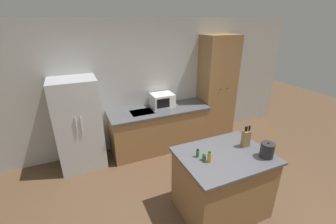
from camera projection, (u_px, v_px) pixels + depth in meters
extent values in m
plane|color=brown|center=(202.00, 216.00, 3.18)|extent=(14.00, 14.00, 0.00)
cube|color=#B2B2AD|center=(146.00, 86.00, 4.64)|extent=(7.20, 0.06, 2.60)
cube|color=#B7BABC|center=(79.00, 124.00, 4.01)|extent=(0.77, 0.62, 1.67)
cylinder|color=silver|center=(76.00, 125.00, 3.67)|extent=(0.02, 0.02, 0.30)
cylinder|color=silver|center=(81.00, 125.00, 3.70)|extent=(0.02, 0.02, 0.30)
cube|color=olive|center=(159.00, 129.00, 4.72)|extent=(2.00, 0.67, 0.85)
cube|color=#4C4C51|center=(159.00, 110.00, 4.55)|extent=(2.04, 0.71, 0.03)
cube|color=#9EA0A3|center=(142.00, 112.00, 4.41)|extent=(0.44, 0.34, 0.01)
cube|color=olive|center=(217.00, 88.00, 5.05)|extent=(0.76, 0.51, 2.28)
sphere|color=black|center=(221.00, 89.00, 4.77)|extent=(0.02, 0.02, 0.02)
sphere|color=black|center=(228.00, 88.00, 4.84)|extent=(0.02, 0.02, 0.02)
cube|color=olive|center=(222.00, 184.00, 3.14)|extent=(1.15, 0.87, 0.90)
cube|color=#4C4C51|center=(225.00, 156.00, 2.96)|extent=(1.21, 0.93, 0.03)
cube|color=white|center=(162.00, 100.00, 4.65)|extent=(0.45, 0.37, 0.27)
cube|color=black|center=(163.00, 103.00, 4.47)|extent=(0.27, 0.01, 0.19)
cube|color=olive|center=(246.00, 139.00, 3.11)|extent=(0.11, 0.07, 0.24)
cylinder|color=black|center=(245.00, 129.00, 3.03)|extent=(0.02, 0.02, 0.08)
cylinder|color=black|center=(246.00, 129.00, 3.05)|extent=(0.02, 0.02, 0.06)
cylinder|color=black|center=(247.00, 129.00, 3.05)|extent=(0.02, 0.02, 0.07)
cylinder|color=black|center=(249.00, 128.00, 3.04)|extent=(0.02, 0.02, 0.09)
cylinder|color=black|center=(250.00, 129.00, 3.05)|extent=(0.02, 0.02, 0.07)
cylinder|color=gold|center=(209.00, 157.00, 2.78)|extent=(0.05, 0.05, 0.13)
cylinder|color=#286628|center=(210.00, 152.00, 2.75)|extent=(0.04, 0.04, 0.03)
cylinder|color=#337033|center=(198.00, 154.00, 2.89)|extent=(0.04, 0.04, 0.09)
cylinder|color=black|center=(198.00, 150.00, 2.87)|extent=(0.03, 0.03, 0.02)
cylinder|color=#337033|center=(204.00, 157.00, 2.83)|extent=(0.05, 0.05, 0.08)
cylinder|color=#286628|center=(204.00, 154.00, 2.81)|extent=(0.04, 0.04, 0.02)
cylinder|color=#232326|center=(267.00, 150.00, 2.87)|extent=(0.17, 0.17, 0.20)
sphere|color=#262628|center=(269.00, 143.00, 2.83)|extent=(0.02, 0.02, 0.02)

